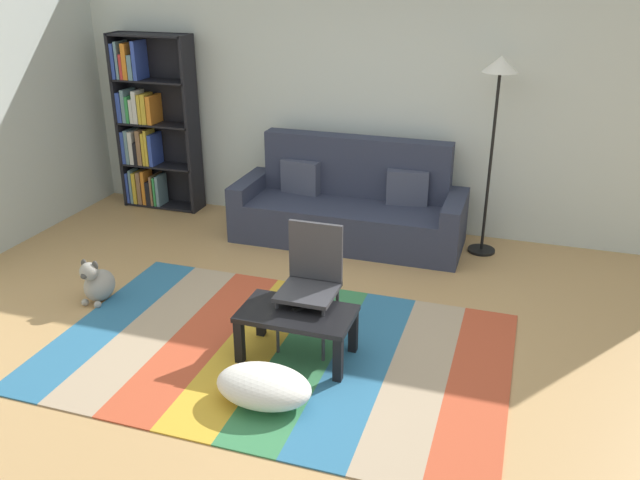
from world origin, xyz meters
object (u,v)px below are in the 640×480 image
object	(u,v)px
couch	(350,207)
standing_lamp	(498,91)
pouf	(264,386)
tv_remote	(303,307)
bookshelf	(148,127)
coffee_table	(297,320)
folding_chair	(312,275)
dog	(98,283)

from	to	relation	value
couch	standing_lamp	xyz separation A→B (m)	(1.31, 0.09, 1.21)
pouf	tv_remote	bearing A→B (deg)	85.95
couch	bookshelf	distance (m)	2.48
pouf	tv_remote	size ratio (longest dim) A/B	4.18
couch	pouf	distance (m)	2.77
bookshelf	pouf	bearing A→B (deg)	-49.38
bookshelf	coffee_table	world-z (taller)	bookshelf
standing_lamp	coffee_table	bearing A→B (deg)	-115.11
folding_chair	couch	bearing A→B (deg)	144.24
pouf	folding_chair	world-z (taller)	folding_chair
coffee_table	tv_remote	world-z (taller)	tv_remote
pouf	folding_chair	size ratio (longest dim) A/B	0.70
dog	tv_remote	bearing A→B (deg)	-6.93
dog	folding_chair	bearing A→B (deg)	-0.84
dog	folding_chair	size ratio (longest dim) A/B	0.44
couch	coffee_table	world-z (taller)	couch
pouf	dog	bearing A→B (deg)	155.11
pouf	folding_chair	distance (m)	0.92
couch	standing_lamp	world-z (taller)	standing_lamp
bookshelf	standing_lamp	distance (m)	3.76
dog	folding_chair	world-z (taller)	folding_chair
bookshelf	coffee_table	xyz separation A→B (m)	(2.63, -2.48, -0.60)
folding_chair	standing_lamp	bearing A→B (deg)	109.35
couch	folding_chair	xyz separation A→B (m)	(0.26, -1.94, 0.20)
standing_lamp	pouf	bearing A→B (deg)	-110.99
pouf	dog	distance (m)	2.01
standing_lamp	dog	bearing A→B (deg)	-145.55
standing_lamp	folding_chair	bearing A→B (deg)	-117.33
coffee_table	couch	bearing A→B (deg)	96.10
bookshelf	coffee_table	distance (m)	3.66
bookshelf	coffee_table	size ratio (longest dim) A/B	2.40
couch	tv_remote	bearing A→B (deg)	-83.15
tv_remote	folding_chair	xyz separation A→B (m)	(0.00, 0.20, 0.15)
coffee_table	dog	world-z (taller)	dog
coffee_table	standing_lamp	distance (m)	2.81
coffee_table	dog	xyz separation A→B (m)	(-1.85, 0.28, -0.14)
pouf	standing_lamp	distance (m)	3.36
pouf	dog	xyz separation A→B (m)	(-1.83, 0.85, 0.03)
pouf	folding_chair	xyz separation A→B (m)	(0.04, 0.82, 0.41)
coffee_table	pouf	xyz separation A→B (m)	(-0.02, -0.56, -0.18)
dog	folding_chair	xyz separation A→B (m)	(1.87, -0.03, 0.37)
couch	standing_lamp	bearing A→B (deg)	4.11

